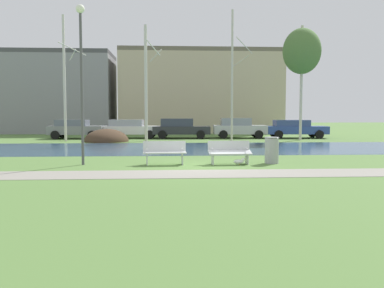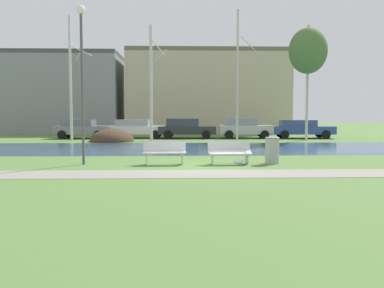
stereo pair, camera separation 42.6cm
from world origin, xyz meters
The scene contains 20 objects.
ground_plane centered at (0.00, 10.00, 0.00)m, with size 120.00×120.00×0.00m, color #517538.
paved_path_strip centered at (0.00, -1.86, 0.01)m, with size 60.00×1.81×0.01m, color gray.
river_band centered at (0.00, 7.92, 0.00)m, with size 80.00×8.21×0.01m, color #33516B.
soil_mound centered at (-5.25, 13.76, 0.00)m, with size 2.99×3.44×1.71m, color #423021.
bench_left centered at (-1.22, 0.63, 0.47)m, with size 1.62×0.62×0.87m.
bench_right centered at (1.21, 0.63, 0.47)m, with size 1.62×0.62×0.87m.
trash_bin centered at (2.86, 0.80, 0.52)m, with size 0.55×0.55×1.01m.
seagull centered at (1.54, 0.36, 0.13)m, with size 0.46×0.17×0.27m.
streetlamp centered at (-4.25, 0.76, 3.85)m, with size 0.32×0.32×5.84m.
birch_far_left centered at (-8.04, 14.11, 4.34)m, with size 1.60×2.35×8.52m.
birch_left centered at (-2.53, 13.83, 4.03)m, with size 1.20×2.09×7.86m.
birch_center_left centered at (3.44, 14.23, 4.60)m, with size 1.48×2.56×9.04m.
birch_center centered at (8.36, 14.38, 6.25)m, with size 2.67×2.67×8.04m.
parked_van_nearest_grey centered at (-8.02, 17.07, 0.76)m, with size 4.19×2.13×1.43m.
parked_sedan_second_white centered at (-3.97, 17.43, 0.76)m, with size 4.59×2.15×1.43m.
parked_hatch_third_dark centered at (-0.11, 17.13, 0.79)m, with size 4.44×2.23×1.51m.
parked_wagon_fourth_silver centered at (4.41, 17.20, 0.81)m, with size 4.15×2.30×1.54m.
parked_suv_fifth_blue centered at (8.75, 16.92, 0.75)m, with size 4.75×2.29×1.40m.
building_grey_warehouse centered at (-12.03, 27.32, 3.90)m, with size 11.05×6.69×7.80m.
building_beige_block centered at (2.21, 27.88, 4.06)m, with size 15.80×7.18×8.12m.
Camera 2 is at (-0.70, -14.91, 1.91)m, focal length 39.12 mm.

